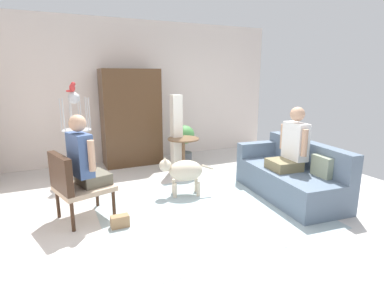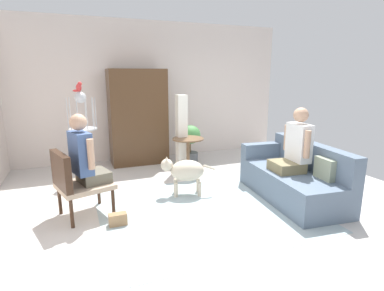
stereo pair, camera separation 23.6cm
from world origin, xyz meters
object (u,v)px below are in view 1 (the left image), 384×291
Objects in this scene: person_on_armchair at (84,158)px; potted_plant at (184,141)px; parrot at (72,87)px; handbag at (120,221)px; armoire_cabinet at (131,118)px; armchair at (74,183)px; round_end_table at (183,151)px; person_on_couch at (292,145)px; bird_cage_stand at (77,131)px; dog at (184,171)px; couch at (290,176)px; column_lamp at (176,134)px.

potted_plant is (2.05, 1.68, -0.31)m from person_on_armchair.
handbag is at bearing -82.07° from parrot.
armoire_cabinet is at bearing 62.71° from person_on_armchair.
armoire_cabinet is at bearing 60.39° from armchair.
person_on_couch is at bearing -58.54° from round_end_table.
parrot is at bearing 143.52° from person_on_couch.
bird_cage_stand reaches higher than handbag.
dog is 0.53× the size of bird_cage_stand.
potted_plant is 0.42× the size of armoire_cabinet.
dog is at bearing -113.57° from potted_plant.
handbag is at bearing 178.87° from couch.
bird_cage_stand is (-1.75, 0.40, 0.43)m from round_end_table.
person_on_couch is 3.17m from armoire_cabinet.
person_on_armchair is (-2.79, 0.52, 0.01)m from person_on_couch.
couch is at bearing -35.73° from parrot.
round_end_table is 0.34m from column_lamp.
column_lamp is (1.69, -0.22, -0.16)m from bird_cage_stand.
armchair is at bearing -96.34° from parrot.
couch is 1.28× the size of column_lamp.
handbag is (0.45, -0.40, -0.42)m from armchair.
dog is 2.08m from armoire_cabinet.
couch is 1.92m from round_end_table.
column_lamp is at bearing 35.70° from armchair.
person_on_armchair is 2.17m from column_lamp.
handbag is (0.31, -0.44, -0.71)m from person_on_armchair.
bird_cage_stand reaches higher than round_end_table.
handbag is at bearing -129.38° from potted_plant.
column_lamp is at bearing -54.38° from armoire_cabinet.
armchair is 2.98m from person_on_couch.
couch is 1.22× the size of bird_cage_stand.
armchair is at bearing -96.77° from bird_cage_stand.
armoire_cabinet is at bearing 152.42° from potted_plant.
bird_cage_stand is at bearing 172.64° from column_lamp.
armoire_cabinet is (1.26, 2.21, 0.45)m from armchair.
handbag is at bearing -133.62° from round_end_table.
armchair is at bearing 170.83° from person_on_couch.
couch is at bearing -1.13° from handbag.
parrot is at bearing -149.22° from armoire_cabinet.
dog is at bearing -82.06° from armoire_cabinet.
column_lamp reaches higher than person_on_armchair.
armchair is 1.55m from dog.
armchair is 0.61× the size of column_lamp.
armchair is at bearing -119.61° from armoire_cabinet.
parrot is (-2.76, 2.04, 0.79)m from person_on_couch.
person_on_armchair is 1.53m from bird_cage_stand.
parrot is at bearing 180.00° from bird_cage_stand.
column_lamp reaches higher than couch.
person_on_couch is 1.37× the size of round_end_table.
person_on_armchair is at bearing 125.16° from handbag.
parrot is 2.48m from handbag.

